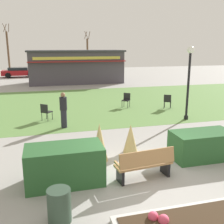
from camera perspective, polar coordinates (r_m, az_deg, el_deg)
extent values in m
plane|color=#999691|center=(8.18, 6.91, -13.57)|extent=(80.00, 80.00, 0.00)
cube|color=#5B8442|center=(18.06, -5.64, 1.86)|extent=(36.00, 12.00, 0.01)
sphere|color=#E54C6B|center=(6.17, 11.00, -21.76)|extent=(0.24, 0.24, 0.24)
sphere|color=#E54C6B|center=(6.23, 8.82, -21.26)|extent=(0.23, 0.23, 0.23)
cube|color=#9E7547|center=(7.88, 6.80, -11.02)|extent=(1.74, 0.66, 0.06)
cube|color=#9E7547|center=(7.59, 7.63, -9.75)|extent=(1.70, 0.30, 0.44)
cube|color=black|center=(7.70, 1.78, -13.42)|extent=(0.13, 0.45, 0.45)
cube|color=black|center=(8.32, 11.31, -11.54)|extent=(0.13, 0.45, 0.45)
cube|color=#9E7547|center=(7.52, 1.23, -11.19)|extent=(0.11, 0.44, 0.06)
cube|color=#9E7547|center=(8.22, 11.91, -9.26)|extent=(0.11, 0.44, 0.06)
cube|color=#28562B|center=(7.67, -10.11, -11.10)|extent=(2.13, 1.10, 1.09)
cube|color=#28562B|center=(9.68, 18.81, -6.73)|extent=(2.11, 1.10, 0.94)
cone|color=tan|center=(8.91, -2.69, -6.50)|extent=(0.56, 0.56, 1.31)
cone|color=tan|center=(9.66, 3.99, -5.67)|extent=(0.53, 0.53, 1.06)
cylinder|color=black|center=(14.59, 15.58, -1.12)|extent=(0.22, 0.22, 0.20)
cylinder|color=black|center=(14.27, 16.00, 5.16)|extent=(0.12, 0.12, 3.43)
sphere|color=white|center=(14.12, 16.52, 12.70)|extent=(0.36, 0.36, 0.36)
cylinder|color=#2D4233|center=(6.25, -11.24, -19.08)|extent=(0.52, 0.52, 0.77)
cube|color=#47424C|center=(28.34, -7.72, 9.45)|extent=(9.45, 3.51, 3.20)
cube|color=#333338|center=(28.26, -7.83, 12.85)|extent=(9.75, 3.81, 0.16)
cube|color=maroon|center=(26.38, -7.23, 10.67)|extent=(9.55, 0.36, 0.08)
cube|color=#D8CC4C|center=(26.52, -7.30, 11.38)|extent=(8.51, 0.04, 0.28)
cube|color=black|center=(16.72, 2.99, 2.50)|extent=(0.62, 0.62, 0.04)
cube|color=black|center=(16.87, 3.23, 3.35)|extent=(0.38, 0.29, 0.44)
cylinder|color=black|center=(16.65, 2.15, 1.67)|extent=(0.03, 0.03, 0.45)
cylinder|color=black|center=(16.53, 3.39, 1.56)|extent=(0.03, 0.03, 0.45)
cylinder|color=black|center=(17.00, 2.59, 1.92)|extent=(0.03, 0.03, 0.45)
cylinder|color=black|center=(16.89, 3.80, 1.82)|extent=(0.03, 0.03, 0.45)
cube|color=black|center=(14.19, -13.79, 0.03)|extent=(0.62, 0.62, 0.04)
cube|color=black|center=(13.99, -14.35, 0.72)|extent=(0.37, 0.31, 0.44)
cylinder|color=black|center=(14.27, -12.67, -0.76)|extent=(0.03, 0.03, 0.45)
cylinder|color=black|center=(14.50, -13.87, -0.60)|extent=(0.03, 0.03, 0.45)
cylinder|color=black|center=(13.98, -13.61, -1.12)|extent=(0.03, 0.03, 0.45)
cylinder|color=black|center=(14.22, -14.81, -0.94)|extent=(0.03, 0.03, 0.45)
cube|color=black|center=(16.81, 11.83, 2.28)|extent=(0.61, 0.61, 0.04)
cube|color=black|center=(16.58, 11.81, 2.89)|extent=(0.40, 0.27, 0.44)
cylinder|color=black|center=(17.03, 12.49, 1.62)|extent=(0.03, 0.03, 0.45)
cylinder|color=black|center=(17.06, 11.22, 1.71)|extent=(0.03, 0.03, 0.45)
cylinder|color=black|center=(16.66, 12.38, 1.35)|extent=(0.03, 0.03, 0.45)
cylinder|color=black|center=(16.69, 11.09, 1.44)|extent=(0.03, 0.03, 0.45)
cylinder|color=#23232D|center=(12.76, -10.27, -1.46)|extent=(0.28, 0.28, 0.85)
cylinder|color=black|center=(12.59, -10.41, 1.77)|extent=(0.34, 0.34, 0.62)
sphere|color=#8C6647|center=(12.51, -10.50, 3.65)|extent=(0.22, 0.22, 0.22)
cube|color=maroon|center=(35.44, -19.19, 7.99)|extent=(4.22, 1.84, 0.60)
cube|color=black|center=(35.41, -19.49, 8.66)|extent=(2.33, 1.61, 0.44)
cylinder|color=black|center=(36.32, -17.01, 7.91)|extent=(0.64, 0.23, 0.64)
cylinder|color=black|center=(34.49, -17.07, 7.61)|extent=(0.64, 0.23, 0.64)
cylinder|color=black|center=(36.48, -21.13, 7.61)|extent=(0.64, 0.23, 0.64)
cylinder|color=black|center=(34.66, -21.41, 7.30)|extent=(0.64, 0.23, 0.64)
cube|color=silver|center=(35.41, -11.22, 8.48)|extent=(4.34, 2.16, 0.60)
cube|color=black|center=(35.38, -11.50, 9.16)|extent=(2.44, 1.78, 0.44)
cylinder|color=black|center=(36.34, -9.10, 8.34)|extent=(0.66, 0.28, 0.64)
cylinder|color=black|center=(34.51, -9.05, 8.05)|extent=(0.66, 0.28, 0.64)
cylinder|color=black|center=(36.40, -13.24, 8.16)|extent=(0.66, 0.28, 0.64)
cylinder|color=black|center=(34.57, -13.41, 7.86)|extent=(0.66, 0.28, 0.64)
cylinder|color=brown|center=(41.88, -5.26, 12.07)|extent=(0.28, 0.28, 4.86)
cylinder|color=brown|center=(42.04, -4.91, 16.08)|extent=(0.25, 0.58, 1.12)
cylinder|color=brown|center=(42.15, -5.67, 16.05)|extent=(0.54, 0.36, 1.12)
cylinder|color=brown|center=(41.56, -5.52, 16.09)|extent=(0.54, 0.35, 1.12)
cylinder|color=brown|center=(41.52, -21.35, 11.80)|extent=(0.28, 0.28, 5.75)
cylinder|color=brown|center=(41.66, -21.29, 16.47)|extent=(0.25, 0.58, 1.12)
cylinder|color=brown|center=(41.91, -21.98, 16.39)|extent=(0.54, 0.36, 1.12)
cylinder|color=brown|center=(41.31, -22.07, 16.43)|extent=(0.54, 0.35, 1.12)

